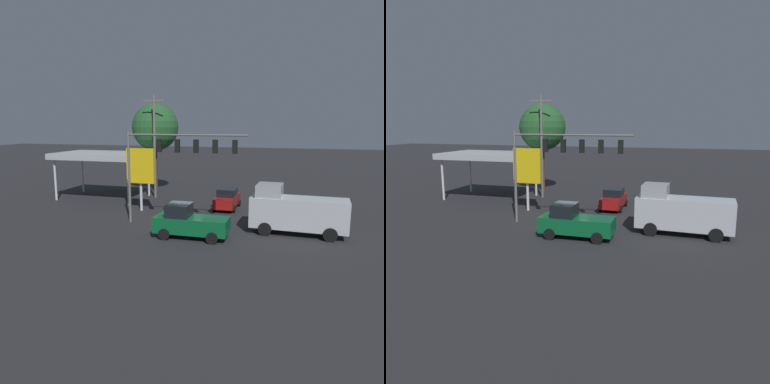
% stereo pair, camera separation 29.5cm
% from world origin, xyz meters
% --- Properties ---
extents(ground_plane, '(200.00, 200.00, 0.00)m').
position_xyz_m(ground_plane, '(0.00, 0.00, 0.00)').
color(ground_plane, '#262628').
extents(traffic_signal_assembly, '(9.49, 0.43, 7.38)m').
position_xyz_m(traffic_signal_assembly, '(0.97, -1.06, 5.73)').
color(traffic_signal_assembly, slate).
rests_on(traffic_signal_assembly, ground).
extents(utility_pole, '(2.40, 0.26, 10.88)m').
position_xyz_m(utility_pole, '(6.86, -11.23, 5.73)').
color(utility_pole, slate).
rests_on(utility_pole, ground).
extents(gas_station_canopy, '(9.56, 6.34, 4.88)m').
position_xyz_m(gas_station_canopy, '(12.16, -9.59, 4.52)').
color(gas_station_canopy, '#B2B7BC').
rests_on(gas_station_canopy, ground).
extents(price_sign, '(2.65, 0.27, 5.74)m').
position_xyz_m(price_sign, '(5.79, -5.10, 3.97)').
color(price_sign, silver).
rests_on(price_sign, ground).
extents(sedan_far, '(2.07, 4.41, 1.93)m').
position_xyz_m(sedan_far, '(-1.66, -8.08, 0.95)').
color(sedan_far, maroon).
rests_on(sedan_far, ground).
extents(delivery_truck, '(6.89, 2.79, 3.58)m').
position_xyz_m(delivery_truck, '(-8.00, -1.39, 1.69)').
color(delivery_truck, silver).
rests_on(delivery_truck, ground).
extents(pickup_parked, '(5.22, 2.30, 2.40)m').
position_xyz_m(pickup_parked, '(-0.87, 1.63, 1.11)').
color(pickup_parked, '#0C592D').
rests_on(pickup_parked, ground).
extents(street_tree, '(5.29, 5.29, 10.16)m').
position_xyz_m(street_tree, '(7.98, -14.29, 7.49)').
color(street_tree, '#4C331E').
rests_on(street_tree, ground).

